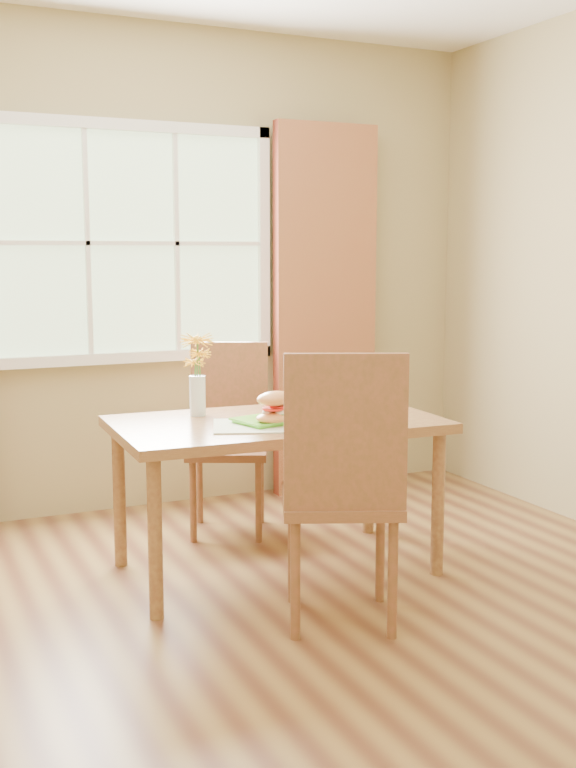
{
  "coord_description": "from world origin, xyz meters",
  "views": [
    {
      "loc": [
        -1.31,
        -3.03,
        1.45
      ],
      "look_at": [
        0.34,
        0.55,
        0.87
      ],
      "focal_mm": 42.0,
      "sensor_mm": 36.0,
      "label": 1
    }
  ],
  "objects_px": {
    "chair_near": "(343,479)",
    "dining_table": "(276,435)",
    "flower_vase": "(197,366)",
    "chair_far": "(229,428)",
    "water_glass": "(331,407)",
    "croissant_sandwich": "(275,407)"
  },
  "relations": [
    {
      "from": "flower_vase",
      "to": "water_glass",
      "type": "bearing_deg",
      "value": -33.75
    },
    {
      "from": "chair_near",
      "to": "flower_vase",
      "type": "relative_size",
      "value": 2.87
    },
    {
      "from": "chair_near",
      "to": "chair_far",
      "type": "relative_size",
      "value": 1.11
    },
    {
      "from": "croissant_sandwich",
      "to": "flower_vase",
      "type": "relative_size",
      "value": 0.56
    },
    {
      "from": "water_glass",
      "to": "dining_table",
      "type": "bearing_deg",
      "value": 156.49
    },
    {
      "from": "chair_far",
      "to": "water_glass",
      "type": "bearing_deg",
      "value": -51.69
    },
    {
      "from": "chair_far",
      "to": "croissant_sandwich",
      "type": "distance_m",
      "value": 0.89
    },
    {
      "from": "chair_near",
      "to": "chair_far",
      "type": "bearing_deg",
      "value": 110.3
    },
    {
      "from": "croissant_sandwich",
      "to": "water_glass",
      "type": "bearing_deg",
      "value": -8.1
    },
    {
      "from": "croissant_sandwich",
      "to": "flower_vase",
      "type": "height_order",
      "value": "flower_vase"
    },
    {
      "from": "chair_far",
      "to": "flower_vase",
      "type": "height_order",
      "value": "flower_vase"
    },
    {
      "from": "chair_far",
      "to": "flower_vase",
      "type": "xyz_separation_m",
      "value": [
        -0.32,
        -0.45,
        0.4
      ]
    },
    {
      "from": "croissant_sandwich",
      "to": "flower_vase",
      "type": "xyz_separation_m",
      "value": [
        -0.22,
        0.39,
        0.15
      ]
    },
    {
      "from": "chair_near",
      "to": "dining_table",
      "type": "bearing_deg",
      "value": 110.25
    },
    {
      "from": "croissant_sandwich",
      "to": "chair_near",
      "type": "bearing_deg",
      "value": -104.22
    },
    {
      "from": "chair_far",
      "to": "flower_vase",
      "type": "distance_m",
      "value": 0.68
    },
    {
      "from": "water_glass",
      "to": "flower_vase",
      "type": "xyz_separation_m",
      "value": [
        -0.51,
        0.34,
        0.17
      ]
    },
    {
      "from": "dining_table",
      "to": "flower_vase",
      "type": "bearing_deg",
      "value": 141.78
    },
    {
      "from": "dining_table",
      "to": "water_glass",
      "type": "bearing_deg",
      "value": -21.32
    },
    {
      "from": "dining_table",
      "to": "water_glass",
      "type": "height_order",
      "value": "water_glass"
    },
    {
      "from": "chair_far",
      "to": "croissant_sandwich",
      "type": "height_order",
      "value": "chair_far"
    },
    {
      "from": "chair_near",
      "to": "flower_vase",
      "type": "xyz_separation_m",
      "value": [
        -0.25,
        0.95,
        0.34
      ]
    }
  ]
}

